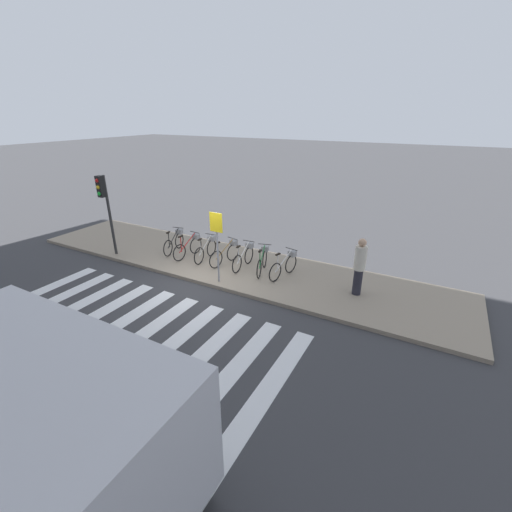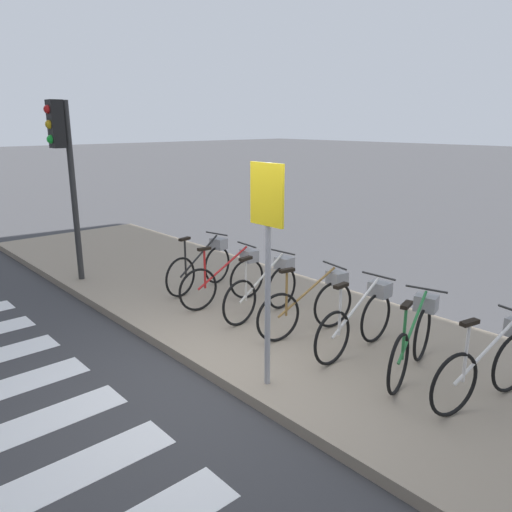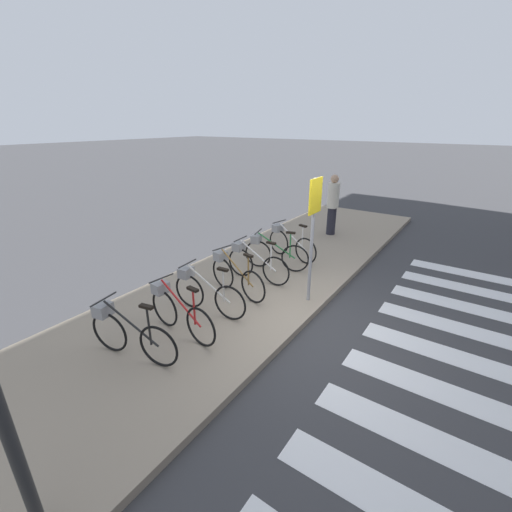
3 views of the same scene
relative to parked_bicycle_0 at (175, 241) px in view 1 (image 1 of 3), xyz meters
The scene contains 14 objects.
ground_plane 2.95m from the parked_bicycle_0, 34.91° to the right, with size 120.00×120.00×0.00m, color #38383A.
sidewalk 2.42m from the parked_bicycle_0, ahead, with size 16.22×3.38×0.12m.
road_crosswalk 6.98m from the parked_bicycle_0, 70.04° to the right, with size 8.55×8.00×0.01m.
parked_bicycle_0 is the anchor object (origin of this frame).
parked_bicycle_1 0.84m from the parked_bicycle_0, ahead, with size 0.46×1.51×0.93m.
parked_bicycle_2 1.55m from the parked_bicycle_0, ahead, with size 0.46×1.51×0.93m.
parked_bicycle_3 2.41m from the parked_bicycle_0, ahead, with size 0.47×1.49×0.93m.
parked_bicycle_4 3.14m from the parked_bicycle_0, ahead, with size 0.46×1.51×0.93m.
parked_bicycle_5 3.86m from the parked_bicycle_0, ahead, with size 0.55×1.47×0.93m.
parked_bicycle_6 4.68m from the parked_bicycle_0, ahead, with size 0.49×1.48×0.93m.
truck 9.05m from the parked_bicycle_0, 62.55° to the right, with size 5.91×2.14×2.47m.
pedestrian 7.09m from the parked_bicycle_0, ahead, with size 0.34×0.34×1.77m.
traffic_light 2.92m from the parked_bicycle_0, 142.28° to the right, with size 0.24×0.40×3.01m.
sign_post 3.47m from the parked_bicycle_0, 24.66° to the right, with size 0.44×0.07×2.29m.
Camera 1 is at (6.38, -7.81, 5.18)m, focal length 24.00 mm.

